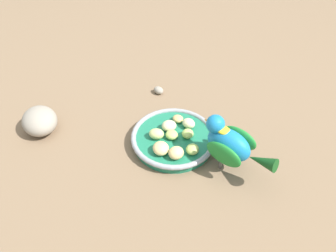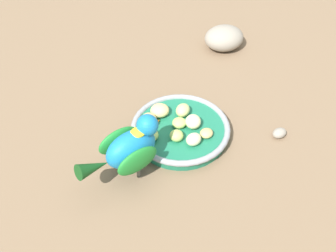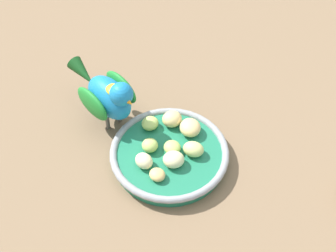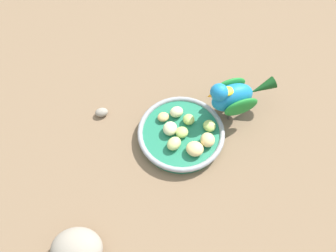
% 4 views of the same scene
% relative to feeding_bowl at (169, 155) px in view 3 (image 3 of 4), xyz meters
% --- Properties ---
extents(ground_plane, '(4.00, 4.00, 0.00)m').
position_rel_feeding_bowl_xyz_m(ground_plane, '(-0.01, 0.00, -0.02)').
color(ground_plane, '#7A6047').
extents(feeding_bowl, '(0.21, 0.21, 0.03)m').
position_rel_feeding_bowl_xyz_m(feeding_bowl, '(0.00, 0.00, 0.00)').
color(feeding_bowl, '#1E7251').
rests_on(feeding_bowl, ground_plane).
extents(apple_piece_0, '(0.05, 0.05, 0.03)m').
position_rel_feeding_bowl_xyz_m(apple_piece_0, '(0.01, 0.03, 0.02)').
color(apple_piece_0, beige).
rests_on(apple_piece_0, feeding_bowl).
extents(apple_piece_1, '(0.03, 0.03, 0.02)m').
position_rel_feeding_bowl_xyz_m(apple_piece_1, '(0.02, -0.02, 0.02)').
color(apple_piece_1, '#B2CC66').
rests_on(apple_piece_1, feeding_bowl).
extents(apple_piece_2, '(0.05, 0.05, 0.03)m').
position_rel_feeding_bowl_xyz_m(apple_piece_2, '(-0.06, -0.02, 0.02)').
color(apple_piece_2, '#E5C67F').
rests_on(apple_piece_2, feeding_bowl).
extents(apple_piece_3, '(0.04, 0.03, 0.02)m').
position_rel_feeding_bowl_xyz_m(apple_piece_3, '(-0.00, -0.07, 0.02)').
color(apple_piece_3, '#B2CC66').
rests_on(apple_piece_3, feeding_bowl).
extents(apple_piece_4, '(0.03, 0.04, 0.02)m').
position_rel_feeding_bowl_xyz_m(apple_piece_4, '(0.05, -0.00, 0.02)').
color(apple_piece_4, beige).
rests_on(apple_piece_4, feeding_bowl).
extents(apple_piece_5, '(0.04, 0.04, 0.03)m').
position_rel_feeding_bowl_xyz_m(apple_piece_5, '(-0.04, -0.05, 0.02)').
color(apple_piece_5, '#E5C67F').
rests_on(apple_piece_5, feeding_bowl).
extents(apple_piece_6, '(0.04, 0.05, 0.02)m').
position_rel_feeding_bowl_xyz_m(apple_piece_6, '(-0.03, 0.02, 0.02)').
color(apple_piece_6, '#C6D17A').
rests_on(apple_piece_6, feeding_bowl).
extents(apple_piece_7, '(0.03, 0.03, 0.02)m').
position_rel_feeding_bowl_xyz_m(apple_piece_7, '(-0.01, -0.00, 0.02)').
color(apple_piece_7, '#B2CC66').
rests_on(apple_piece_7, feeding_bowl).
extents(apple_piece_8, '(0.03, 0.03, 0.02)m').
position_rel_feeding_bowl_xyz_m(apple_piece_8, '(0.05, 0.03, 0.01)').
color(apple_piece_8, tan).
rests_on(apple_piece_8, feeding_bowl).
extents(parrot, '(0.09, 0.18, 0.13)m').
position_rel_feeding_bowl_xyz_m(parrot, '(0.04, -0.13, 0.06)').
color(parrot, '#59544C').
rests_on(parrot, ground_plane).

